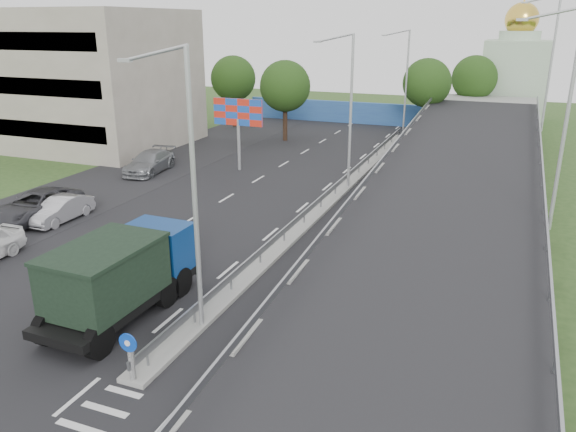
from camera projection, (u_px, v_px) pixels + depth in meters
The scene contains 22 objects.
ground at pixel (87, 428), 15.94m from camera, with size 160.00×160.00×0.00m, color #2D4C1E.
road_surface at pixel (269, 209), 34.55m from camera, with size 26.00×90.00×0.04m, color black.
parking_strip at pixel (98, 187), 39.08m from camera, with size 8.00×90.00×0.05m, color black.
median at pixel (335, 195), 36.99m from camera, with size 1.00×44.00×0.20m, color gray.
overpass_ramp at pixel (455, 182), 33.84m from camera, with size 10.00×50.00×3.50m.
median_guardrail at pixel (336, 186), 36.78m from camera, with size 0.09×44.00×0.71m.
sign_bollard at pixel (131, 356), 17.51m from camera, with size 0.64×0.23×1.67m.
lamp_post_near at pixel (189, 179), 19.27m from camera, with size 2.74×0.18×10.08m.
lamp_post_mid at pixel (348, 104), 36.84m from camera, with size 2.74×0.18×10.08m.
lamp_post_far at pixel (405, 78), 54.41m from camera, with size 2.74×0.18×10.08m.
beige_building at pixel (55, 77), 52.54m from camera, with size 24.00×14.00×12.00m, color gray.
blue_wall at pixel (375, 114), 62.62m from camera, with size 30.00×0.50×2.40m, color #294E99.
church at pixel (515, 74), 63.42m from camera, with size 7.00×7.00×13.80m.
billboard at pixel (238, 116), 42.30m from camera, with size 4.00×0.24×5.50m.
tree_left_mid at pixel (285, 86), 52.87m from camera, with size 4.80×4.80×7.60m.
tree_median_far at pixel (427, 83), 55.71m from camera, with size 4.80×4.80×7.60m.
tree_left_far at pixel (233, 79), 60.04m from camera, with size 4.80×4.80×7.60m.
tree_ramp_far at pixel (474, 78), 60.47m from camera, with size 4.80×4.80×7.60m.
dump_truck at pixel (122, 273), 21.61m from camera, with size 2.94×7.33×3.21m.
parked_car_b at pixel (60, 209), 32.28m from camera, with size 1.49×4.26×1.40m, color #B1AFB5.
parked_car_c at pixel (37, 205), 32.73m from camera, with size 2.66×5.77×1.60m, color #303035.
parked_car_d at pixel (149, 162), 42.77m from camera, with size 2.25×5.55×1.61m, color gray.
Camera 1 is at (10.15, -10.06, 10.91)m, focal length 35.00 mm.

